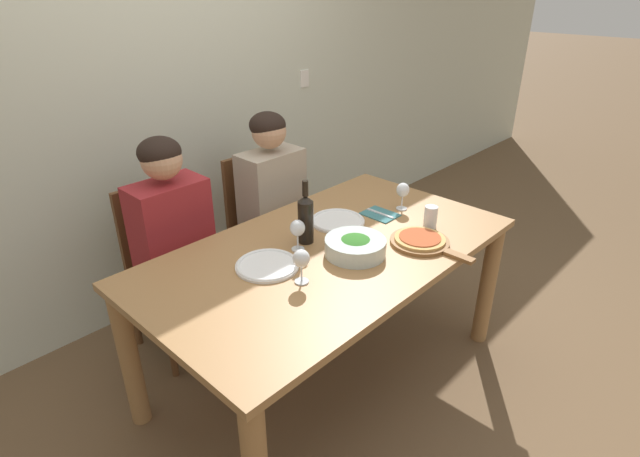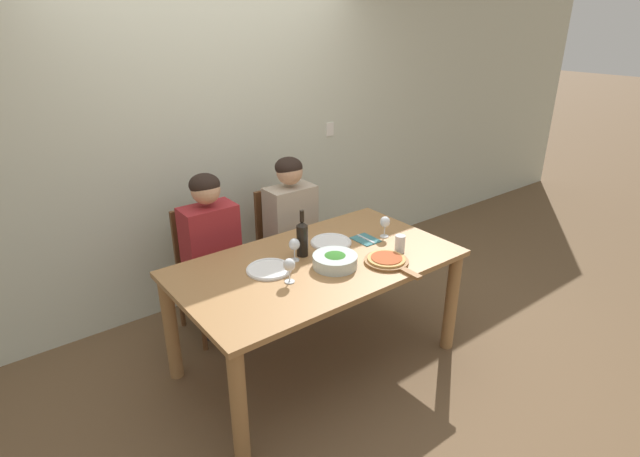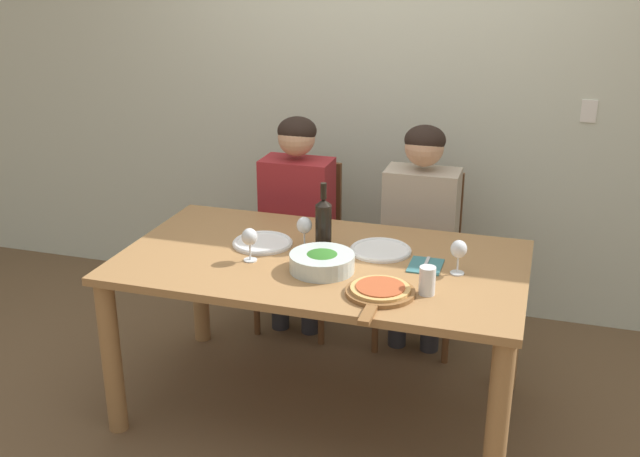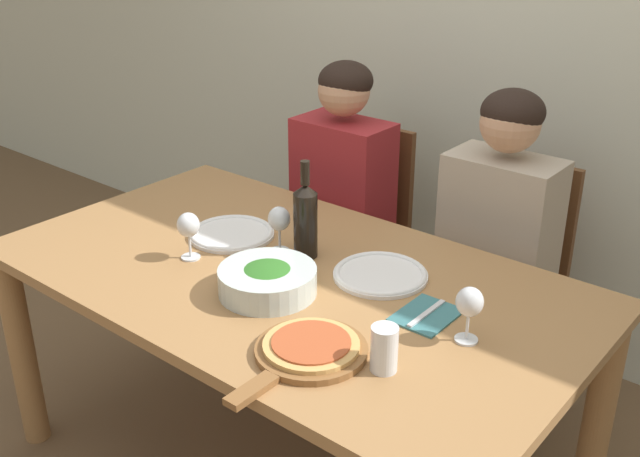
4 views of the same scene
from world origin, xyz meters
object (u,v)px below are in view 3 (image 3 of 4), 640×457
(wine_bottle, at_px, (323,222))
(wine_glass_centre, at_px, (304,227))
(chair_left, at_px, (303,239))
(person_man, at_px, (420,218))
(chair_right, at_px, (422,252))
(person_woman, at_px, (296,206))
(pizza_on_board, at_px, (380,292))
(dinner_plate_right, at_px, (381,250))
(wine_glass_right, at_px, (459,251))
(water_tumbler, at_px, (427,281))
(broccoli_bowl, at_px, (322,262))
(fork_on_napkin, at_px, (426,266))
(dinner_plate_left, at_px, (263,243))
(wine_glass_left, at_px, (250,238))

(wine_bottle, relative_size, wine_glass_centre, 2.06)
(chair_left, distance_m, person_man, 0.73)
(chair_left, bearing_deg, chair_right, 0.00)
(person_woman, bearing_deg, pizza_on_board, -55.68)
(dinner_plate_right, xyz_separation_m, wine_glass_right, (0.36, -0.14, 0.10))
(person_man, height_order, dinner_plate_right, person_man)
(dinner_plate_right, distance_m, wine_glass_centre, 0.36)
(wine_glass_centre, distance_m, water_tumbler, 0.70)
(chair_right, height_order, broccoli_bowl, chair_right)
(water_tumbler, bearing_deg, dinner_plate_right, 125.96)
(chair_left, xyz_separation_m, wine_bottle, (0.34, -0.73, 0.39))
(chair_left, distance_m, water_tumbler, 1.43)
(wine_bottle, xyz_separation_m, wine_glass_centre, (-0.08, -0.03, -0.02))
(dinner_plate_right, bearing_deg, wine_glass_right, -21.38)
(person_woman, relative_size, water_tumbler, 10.59)
(chair_right, height_order, wine_glass_centre, chair_right)
(wine_bottle, xyz_separation_m, dinner_plate_right, (0.26, 0.03, -0.12))
(broccoli_bowl, distance_m, dinner_plate_right, 0.34)
(chair_right, bearing_deg, person_man, -90.00)
(person_woman, distance_m, pizza_on_board, 1.25)
(person_woman, relative_size, pizza_on_board, 2.92)
(person_woman, height_order, fork_on_napkin, person_woman)
(chair_left, distance_m, person_woman, 0.26)
(person_man, relative_size, dinner_plate_left, 4.39)
(person_woman, xyz_separation_m, wine_glass_left, (0.08, -0.85, 0.14))
(dinner_plate_right, bearing_deg, wine_glass_centre, -170.00)
(pizza_on_board, height_order, wine_glass_left, wine_glass_left)
(chair_right, relative_size, dinner_plate_right, 3.34)
(chair_right, height_order, person_man, person_man)
(person_woman, bearing_deg, wine_glass_right, -36.92)
(person_woman, bearing_deg, chair_left, 90.00)
(dinner_plate_right, bearing_deg, chair_right, 83.45)
(broccoli_bowl, xyz_separation_m, wine_glass_centre, (-0.15, 0.22, 0.07))
(dinner_plate_right, height_order, fork_on_napkin, dinner_plate_right)
(person_woman, xyz_separation_m, pizza_on_board, (0.70, -1.03, 0.05))
(person_woman, bearing_deg, wine_glass_left, -84.68)
(fork_on_napkin, bearing_deg, water_tumbler, -79.54)
(person_woman, height_order, water_tumbler, person_woman)
(chair_left, bearing_deg, dinner_plate_right, -49.08)
(dinner_plate_right, xyz_separation_m, wine_glass_left, (-0.53, -0.27, 0.10))
(broccoli_bowl, distance_m, pizza_on_board, 0.33)
(person_man, xyz_separation_m, wine_glass_right, (0.28, -0.73, 0.14))
(dinner_plate_right, bearing_deg, broccoli_bowl, -124.59)
(dinner_plate_left, bearing_deg, broccoli_bowl, -30.11)
(chair_left, xyz_separation_m, wine_glass_centre, (0.26, -0.76, 0.37))
(person_woman, relative_size, dinner_plate_right, 4.39)
(pizza_on_board, xyz_separation_m, wine_glass_left, (-0.62, 0.17, 0.09))
(wine_bottle, bearing_deg, chair_right, 64.91)
(wine_bottle, relative_size, wine_glass_right, 2.06)
(dinner_plate_right, bearing_deg, fork_on_napkin, -24.97)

